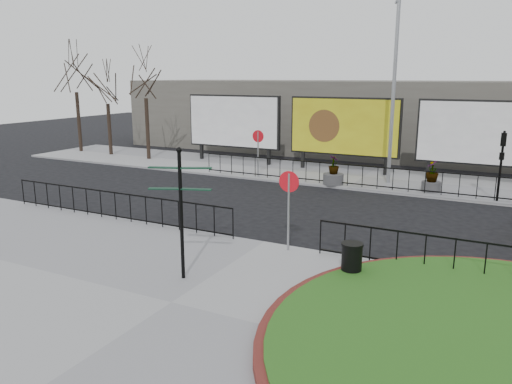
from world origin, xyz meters
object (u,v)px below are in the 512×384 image
Objects in this scene: billboard_mid at (344,127)px; planter_c at (432,179)px; lamp_post at (394,87)px; fingerpost_sign at (181,201)px; planter_b at (333,174)px; litter_bin at (352,260)px.

planter_c is at bearing -29.87° from billboard_mid.
fingerpost_sign is (-2.11, -14.65, -2.60)m from lamp_post.
planter_b is (0.67, -3.57, -1.98)m from billboard_mid.
billboard_mid is 4.22× the size of planter_c.
litter_bin is 11.61m from planter_c.
fingerpost_sign reaches higher than planter_c.
lamp_post is at bearing -33.25° from billboard_mid.
planter_c is (4.53, 0.58, 0.09)m from planter_b.
fingerpost_sign is at bearing -86.93° from billboard_mid.
fingerpost_sign is 2.37× the size of planter_c.
planter_b is (-4.18, 11.02, 0.01)m from litter_bin.
litter_bin is 0.65× the size of planter_c.
lamp_post reaches higher than fingerpost_sign.
planter_c is (5.20, -2.99, -1.89)m from billboard_mid.
fingerpost_sign is (0.89, -16.63, -0.37)m from billboard_mid.
billboard_mid is 4.14m from planter_b.
lamp_post is 5.08m from planter_b.
billboard_mid is at bearing 100.56° from planter_b.
planter_b reaches higher than litter_bin.
planter_b is at bearing -145.66° from lamp_post.
billboard_mid is at bearing 74.21° from fingerpost_sign.
lamp_post reaches higher than planter_c.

